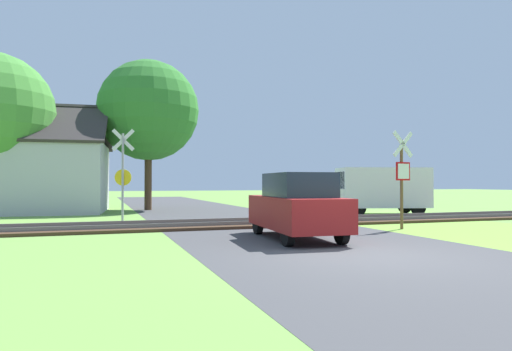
{
  "coord_description": "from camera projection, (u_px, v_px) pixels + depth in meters",
  "views": [
    {
      "loc": [
        -5.21,
        -8.27,
        1.51
      ],
      "look_at": [
        0.5,
        8.24,
        1.8
      ],
      "focal_mm": 32.0,
      "sensor_mm": 36.0,
      "label": 1
    }
  ],
  "objects": [
    {
      "name": "ground_plane",
      "position": [
        362.0,
        256.0,
        9.49
      ],
      "size": [
        160.0,
        160.0,
        0.0
      ],
      "primitive_type": "plane",
      "color": "#6B9942"
    },
    {
      "name": "road_asphalt",
      "position": [
        319.0,
        243.0,
        11.38
      ],
      "size": [
        6.73,
        80.0,
        0.01
      ],
      "primitive_type": "cube",
      "color": "#424244",
      "rests_on": "ground"
    },
    {
      "name": "rail_track",
      "position": [
        252.0,
        224.0,
        16.33
      ],
      "size": [
        60.0,
        2.6,
        0.22
      ],
      "color": "#422D1E",
      "rests_on": "ground"
    },
    {
      "name": "stop_sign_near",
      "position": [
        402.0,
        174.0,
        14.91
      ],
      "size": [
        0.87,
        0.2,
        3.22
      ],
      "rotation": [
        0.0,
        0.0,
        3.29
      ],
      "color": "brown",
      "rests_on": "ground"
    },
    {
      "name": "crossing_sign_far",
      "position": [
        123.0,
        170.0,
        17.8
      ],
      "size": [
        0.86,
        0.23,
        3.64
      ],
      "rotation": [
        0.0,
        0.0,
        -0.23
      ],
      "color": "#9E9EA5",
      "rests_on": "ground"
    },
    {
      "name": "house",
      "position": [
        25.0,
        175.0,
        23.26
      ],
      "size": [
        8.69,
        6.92,
        5.63
      ],
      "rotation": [
        0.0,
        0.0,
        -0.09
      ],
      "color": "#B7B7BC",
      "rests_on": "ground"
    },
    {
      "name": "tree_center",
      "position": [
        148.0,
        111.0,
        25.57
      ],
      "size": [
        5.62,
        5.62,
        8.39
      ],
      "color": "#513823",
      "rests_on": "ground"
    },
    {
      "name": "mail_truck",
      "position": [
        379.0,
        189.0,
        22.01
      ],
      "size": [
        5.21,
        3.02,
        2.24
      ],
      "rotation": [
        0.0,
        0.0,
        1.32
      ],
      "color": "white",
      "rests_on": "ground"
    },
    {
      "name": "parked_car",
      "position": [
        296.0,
        206.0,
        12.29
      ],
      "size": [
        1.93,
        4.11,
        1.78
      ],
      "rotation": [
        0.0,
        0.0,
        -0.07
      ],
      "color": "maroon",
      "rests_on": "ground"
    }
  ]
}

